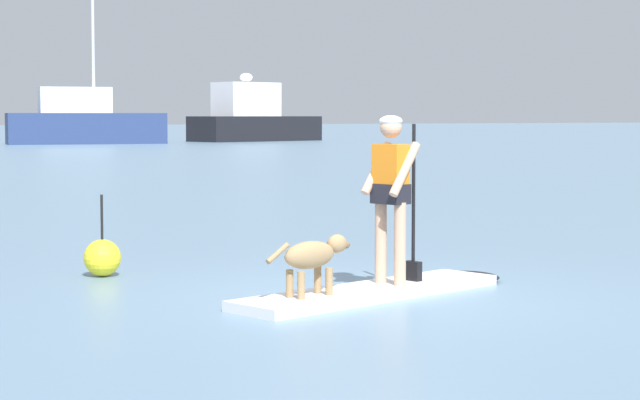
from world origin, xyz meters
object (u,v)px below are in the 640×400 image
at_px(person_paddler, 392,187).
at_px(moored_boat_far_starboard, 253,119).
at_px(paddleboard, 385,290).
at_px(moored_boat_far_port, 84,122).
at_px(dog, 313,256).
at_px(marker_buoy, 102,258).

relative_size(person_paddler, moored_boat_far_starboard, 0.17).
relative_size(paddleboard, moored_boat_far_starboard, 0.35).
relative_size(paddleboard, person_paddler, 2.08).
xyz_separation_m(person_paddler, moored_boat_far_starboard, (29.21, 63.03, 0.43)).
distance_m(person_paddler, moored_boat_far_port, 62.99).
xyz_separation_m(dog, marker_buoy, (-1.07, 2.92, -0.26)).
xyz_separation_m(paddleboard, moored_boat_far_port, (16.52, 60.83, 1.33)).
bearing_deg(moored_boat_far_starboard, dog, -115.54).
height_order(paddleboard, dog, dog).
distance_m(paddleboard, person_paddler, 1.03).
height_order(dog, moored_boat_far_starboard, moored_boat_far_starboard).
height_order(paddleboard, moored_boat_far_starboard, moored_boat_far_starboard).
xyz_separation_m(dog, moored_boat_far_port, (17.48, 61.09, 0.91)).
height_order(moored_boat_far_port, marker_buoy, moored_boat_far_port).
bearing_deg(paddleboard, dog, -164.95).
bearing_deg(dog, person_paddler, 15.05).
xyz_separation_m(paddleboard, person_paddler, (0.09, 0.02, 1.03)).
relative_size(person_paddler, dog, 1.61).
xyz_separation_m(paddleboard, dog, (-0.97, -0.26, 0.42)).
height_order(paddleboard, moored_boat_far_port, moored_boat_far_port).
distance_m(person_paddler, marker_buoy, 3.50).
height_order(person_paddler, moored_boat_far_starboard, moored_boat_far_starboard).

